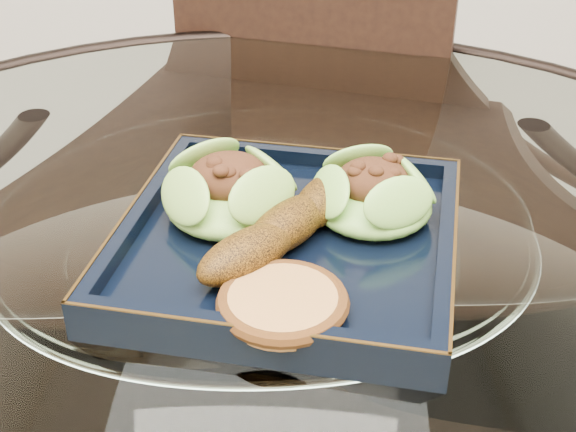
{
  "coord_description": "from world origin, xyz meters",
  "views": [
    {
      "loc": [
        0.04,
        -0.54,
        1.15
      ],
      "look_at": [
        0.02,
        0.01,
        0.8
      ],
      "focal_mm": 50.0,
      "sensor_mm": 36.0,
      "label": 1
    }
  ],
  "objects": [
    {
      "name": "lettuce_wrap_left",
      "position": [
        -0.03,
        0.04,
        0.8
      ],
      "size": [
        0.14,
        0.14,
        0.04
      ],
      "primitive_type": "ellipsoid",
      "rotation": [
        0.0,
        0.0,
        0.29
      ],
      "color": "#538C28",
      "rests_on": "navy_plate"
    },
    {
      "name": "crumb_patty",
      "position": [
        0.02,
        -0.09,
        0.79
      ],
      "size": [
        0.09,
        0.09,
        0.02
      ],
      "primitive_type": "cylinder",
      "rotation": [
        0.0,
        0.0,
        -0.13
      ],
      "color": "#CC8144",
      "rests_on": "navy_plate"
    },
    {
      "name": "dining_chair",
      "position": [
        0.0,
        0.42,
        0.53
      ],
      "size": [
        0.49,
        0.49,
        0.94
      ],
      "rotation": [
        0.0,
        0.0,
        -0.23
      ],
      "color": "black",
      "rests_on": "ground"
    },
    {
      "name": "roasted_plantain",
      "position": [
        0.02,
        0.0,
        0.8
      ],
      "size": [
        0.14,
        0.17,
        0.04
      ],
      "primitive_type": "ellipsoid",
      "rotation": [
        0.0,
        0.0,
        0.96
      ],
      "color": "#5D3709",
      "rests_on": "navy_plate"
    },
    {
      "name": "lettuce_wrap_right",
      "position": [
        0.09,
        0.05,
        0.8
      ],
      "size": [
        0.1,
        0.1,
        0.04
      ],
      "primitive_type": "ellipsoid",
      "rotation": [
        0.0,
        0.0,
        -0.03
      ],
      "color": "#61A12E",
      "rests_on": "navy_plate"
    },
    {
      "name": "dining_table",
      "position": [
        -0.0,
        -0.0,
        0.6
      ],
      "size": [
        1.13,
        1.13,
        0.77
      ],
      "color": "white",
      "rests_on": "ground"
    },
    {
      "name": "navy_plate",
      "position": [
        0.02,
        0.01,
        0.77
      ],
      "size": [
        0.31,
        0.31,
        0.02
      ],
      "primitive_type": "cube",
      "rotation": [
        0.0,
        0.0,
        -0.16
      ],
      "color": "black",
      "rests_on": "dining_table"
    }
  ]
}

